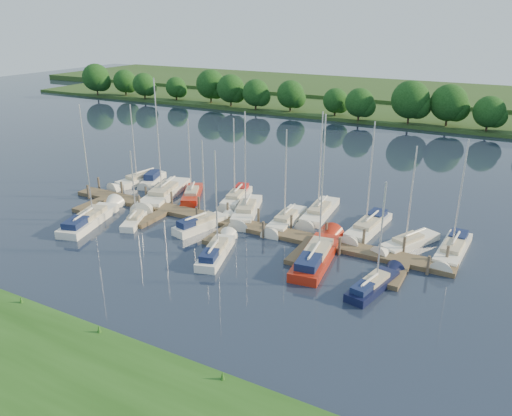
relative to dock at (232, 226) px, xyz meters
The scene contains 24 objects.
ground 7.31m from the dock, 90.00° to the right, with size 260.00×260.00×0.00m, color #192132.
near_bank 23.31m from the dock, 90.00° to the right, with size 90.00×10.00×0.50m, color #1E4814.
dock is the anchor object (origin of this frame).
mooring_pilings 1.19m from the dock, 90.00° to the left, with size 38.24×2.84×2.00m.
far_shore 67.69m from the dock, 90.00° to the left, with size 180.00×30.00×0.60m, color #253F18.
distant_hill 92.69m from the dock, 90.00° to the left, with size 220.00×40.00×1.40m, color #335525.
treeline 54.71m from the dock, 88.62° to the left, with size 145.38×10.02×8.27m.
sailboat_n_0 17.94m from the dock, 159.64° to the left, with size 2.90×7.68×9.84m.
motorboat 16.92m from the dock, 155.61° to the left, with size 2.86×5.32×1.66m.
sailboat_n_2 11.59m from the dock, 162.12° to the left, with size 4.66×10.70×13.40m.
sailboat_n_3 9.68m from the dock, 148.44° to the left, with size 4.42×6.89×9.10m.
sailboat_n_4 7.41m from the dock, 117.89° to the left, with size 3.06×7.44×9.46m.
sailboat_n_5 3.65m from the dock, 98.59° to the left, with size 4.27×8.53×10.87m.
sailboat_n_6 5.20m from the dock, 40.02° to the left, with size 2.14×7.56×9.64m.
sailboat_n_7 9.06m from the dock, 48.02° to the left, with size 2.57×8.66×10.91m.
sailboat_n_8 12.66m from the dock, 25.55° to the left, with size 2.66×8.56×10.73m.
sailboat_n_9 15.91m from the dock, 13.75° to the left, with size 4.35×7.16×9.33m.
sailboat_n_10 19.59m from the dock, 12.26° to the left, with size 2.34×8.20×10.29m.
sailboat_s_0 13.89m from the dock, 157.20° to the right, with size 4.16×9.33×11.79m.
sailboat_s_1 9.58m from the dock, 160.15° to the right, with size 3.10×5.60×7.41m.
sailboat_s_2 2.91m from the dock, 150.37° to the right, with size 2.97×6.74×8.90m.
sailboat_s_3 5.93m from the dock, 72.19° to the right, with size 3.30×7.26×9.35m.
sailboat_s_4 9.82m from the dock, 13.87° to the right, with size 3.26×9.85×12.44m.
sailboat_s_5 15.65m from the dock, 17.43° to the right, with size 2.72×6.72×8.54m.
Camera 1 is at (22.56, -29.78, 18.89)m, focal length 35.00 mm.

